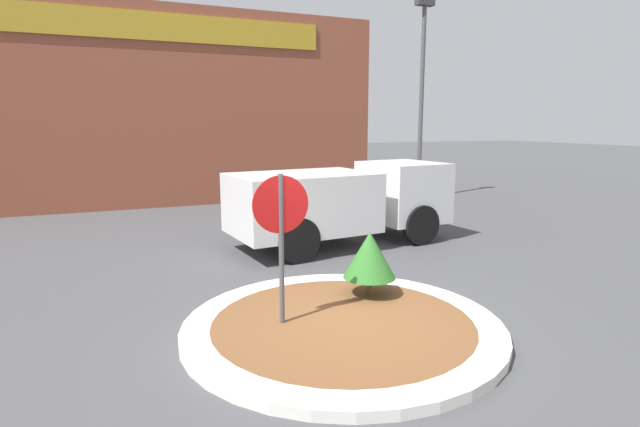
{
  "coord_description": "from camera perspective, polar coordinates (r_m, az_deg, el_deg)",
  "views": [
    {
      "loc": [
        -2.92,
        -5.96,
        2.89
      ],
      "look_at": [
        0.71,
        2.44,
        1.22
      ],
      "focal_mm": 28.0,
      "sensor_mm": 36.0,
      "label": 1
    }
  ],
  "objects": [
    {
      "name": "light_pole",
      "position": [
        19.57,
        11.56,
        13.97
      ],
      "size": [
        0.7,
        0.3,
        7.29
      ],
      "color": "#4C4C51",
      "rests_on": "ground_plane"
    },
    {
      "name": "island_shrub",
      "position": [
        8.03,
        5.69,
        -4.73
      ],
      "size": [
        0.85,
        0.85,
        1.05
      ],
      "color": "brown",
      "rests_on": "traffic_island"
    },
    {
      "name": "traffic_island",
      "position": [
        7.21,
        2.6,
        -12.71
      ],
      "size": [
        4.48,
        4.48,
        0.14
      ],
      "color": "silver",
      "rests_on": "ground_plane"
    },
    {
      "name": "ground_plane",
      "position": [
        7.24,
        2.59,
        -13.22
      ],
      "size": [
        120.0,
        120.0,
        0.0
      ],
      "primitive_type": "plane",
      "color": "#474749"
    },
    {
      "name": "storefront_building",
      "position": [
        20.95,
        -17.69,
        11.24
      ],
      "size": [
        15.19,
        6.07,
        6.81
      ],
      "color": "brown",
      "rests_on": "ground_plane"
    },
    {
      "name": "stop_sign",
      "position": [
        6.74,
        -4.48,
        -1.13
      ],
      "size": [
        0.79,
        0.07,
        2.23
      ],
      "color": "#4C4C51",
      "rests_on": "ground_plane"
    },
    {
      "name": "utility_truck",
      "position": [
        11.85,
        2.44,
        1.57
      ],
      "size": [
        5.47,
        2.52,
        1.91
      ],
      "rotation": [
        0.0,
        0.0,
        0.1
      ],
      "color": "silver",
      "rests_on": "ground_plane"
    }
  ]
}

